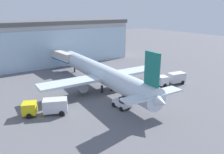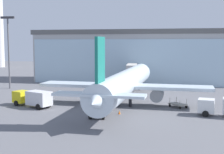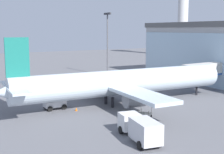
{
  "view_description": "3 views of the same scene",
  "coord_description": "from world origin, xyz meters",
  "views": [
    {
      "loc": [
        -23.03,
        -33.7,
        17.22
      ],
      "look_at": [
        3.18,
        4.31,
        2.75
      ],
      "focal_mm": 35.0,
      "sensor_mm": 36.0,
      "label": 1
    },
    {
      "loc": [
        8.57,
        -46.08,
        10.19
      ],
      "look_at": [
        -0.99,
        5.49,
        4.54
      ],
      "focal_mm": 50.0,
      "sensor_mm": 36.0,
      "label": 2
    },
    {
      "loc": [
        43.46,
        -20.06,
        12.09
      ],
      "look_at": [
        -1.17,
        5.32,
        4.17
      ],
      "focal_mm": 50.0,
      "sensor_mm": 36.0,
      "label": 3
    }
  ],
  "objects": [
    {
      "name": "apron_light_mast",
      "position": [
        -27.06,
        18.7,
        9.78
      ],
      "size": [
        3.2,
        0.4,
        16.19
      ],
      "color": "#59595E",
      "rests_on": "ground"
    },
    {
      "name": "catering_truck",
      "position": [
        -12.96,
        0.27,
        1.47
      ],
      "size": [
        7.56,
        4.98,
        2.65
      ],
      "rotation": [
        0.0,
        0.0,
        2.72
      ],
      "color": "yellow",
      "rests_on": "ground"
    },
    {
      "name": "airplane",
      "position": [
        1.31,
        5.69,
        3.56
      ],
      "size": [
        28.56,
        40.08,
        10.98
      ],
      "rotation": [
        0.0,
        0.0,
        1.52
      ],
      "color": "silver",
      "rests_on": "ground"
    },
    {
      "name": "terminal_building",
      "position": [
        -0.0,
        36.7,
        6.85
      ],
      "size": [
        54.29,
        15.96,
        13.69
      ],
      "rotation": [
        0.0,
        0.0,
        -0.03
      ],
      "color": "#A8A8A8",
      "rests_on": "ground"
    },
    {
      "name": "pushback_tug",
      "position": [
        -1.02,
        -4.91,
        0.97
      ],
      "size": [
        2.27,
        3.27,
        2.3
      ],
      "rotation": [
        0.0,
        0.0,
        1.61
      ],
      "color": "silver",
      "rests_on": "ground"
    },
    {
      "name": "jet_bridge",
      "position": [
        -0.04,
        26.13,
        4.1
      ],
      "size": [
        3.15,
        11.89,
        5.48
      ],
      "rotation": [
        0.0,
        0.0,
        1.65
      ],
      "color": "beige",
      "rests_on": "ground"
    },
    {
      "name": "baggage_cart",
      "position": [
        10.02,
        4.06,
        0.5
      ],
      "size": [
        3.09,
        3.13,
        1.5
      ],
      "rotation": [
        0.0,
        0.0,
        5.47
      ],
      "color": "#9E998C",
      "rests_on": "ground"
    },
    {
      "name": "safety_cone_wingtip",
      "position": [
        -11.29,
        3.35,
        0.28
      ],
      "size": [
        0.36,
        0.36,
        0.55
      ],
      "primitive_type": "cone",
      "color": "orange",
      "rests_on": "ground"
    },
    {
      "name": "ground",
      "position": [
        0.0,
        0.0,
        0.0
      ],
      "size": [
        240.0,
        240.0,
        0.0
      ],
      "primitive_type": "plane",
      "color": "slate"
    },
    {
      "name": "safety_cone_nose",
      "position": [
        1.55,
        -2.37,
        0.28
      ],
      "size": [
        0.36,
        0.36,
        0.55
      ],
      "primitive_type": "cone",
      "color": "orange",
      "rests_on": "ground"
    }
  ]
}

